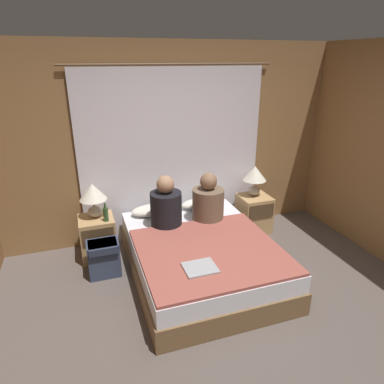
{
  "coord_description": "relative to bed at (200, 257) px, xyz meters",
  "views": [
    {
      "loc": [
        -1.15,
        -2.1,
        2.3
      ],
      "look_at": [
        0.0,
        1.29,
        0.88
      ],
      "focal_mm": 32.0,
      "sensor_mm": 36.0,
      "label": 1
    }
  ],
  "objects": [
    {
      "name": "bed",
      "position": [
        0.0,
        0.0,
        0.0
      ],
      "size": [
        1.49,
        1.97,
        0.43
      ],
      "color": "brown",
      "rests_on": "ground_plane"
    },
    {
      "name": "lamp_right",
      "position": [
        1.06,
        0.78,
        0.59
      ],
      "size": [
        0.32,
        0.32,
        0.42
      ],
      "color": "#B2A899",
      "rests_on": "nightstand_right"
    },
    {
      "name": "backpack_on_floor",
      "position": [
        -1.03,
        0.32,
        0.02
      ],
      "size": [
        0.34,
        0.28,
        0.41
      ],
      "color": "#333D56",
      "rests_on": "ground_plane"
    },
    {
      "name": "lamp_left",
      "position": [
        -1.06,
        0.78,
        0.59
      ],
      "size": [
        0.32,
        0.32,
        0.42
      ],
      "color": "#B2A899",
      "rests_on": "nightstand_left"
    },
    {
      "name": "nightstand_right",
      "position": [
        1.06,
        0.73,
        0.05
      ],
      "size": [
        0.41,
        0.41,
        0.52
      ],
      "color": "tan",
      "rests_on": "ground_plane"
    },
    {
      "name": "person_left_in_bed",
      "position": [
        -0.27,
        0.44,
        0.47
      ],
      "size": [
        0.37,
        0.37,
        0.62
      ],
      "color": "black",
      "rests_on": "bed"
    },
    {
      "name": "blanket_on_bed",
      "position": [
        0.0,
        -0.27,
        0.23
      ],
      "size": [
        1.43,
        1.36,
        0.03
      ],
      "color": "#994C42",
      "rests_on": "bed"
    },
    {
      "name": "pillow_left",
      "position": [
        -0.33,
        0.8,
        0.28
      ],
      "size": [
        0.59,
        0.29,
        0.12
      ],
      "color": "silver",
      "rests_on": "bed"
    },
    {
      "name": "beer_bottle_on_left_stand",
      "position": [
        -0.95,
        0.62,
        0.4
      ],
      "size": [
        0.06,
        0.06,
        0.22
      ],
      "color": "#2D4C28",
      "rests_on": "nightstand_left"
    },
    {
      "name": "person_right_in_bed",
      "position": [
        0.26,
        0.44,
        0.46
      ],
      "size": [
        0.38,
        0.38,
        0.6
      ],
      "color": "brown",
      "rests_on": "bed"
    },
    {
      "name": "curtain_panel",
      "position": [
        0.0,
        1.04,
        0.9
      ],
      "size": [
        2.59,
        0.03,
        2.23
      ],
      "color": "silver",
      "rests_on": "ground_plane"
    },
    {
      "name": "pillow_right",
      "position": [
        0.33,
        0.8,
        0.28
      ],
      "size": [
        0.59,
        0.29,
        0.12
      ],
      "color": "silver",
      "rests_on": "bed"
    },
    {
      "name": "nightstand_left",
      "position": [
        -1.06,
        0.73,
        0.05
      ],
      "size": [
        0.41,
        0.41,
        0.52
      ],
      "color": "tan",
      "rests_on": "ground_plane"
    },
    {
      "name": "wall_back",
      "position": [
        0.0,
        1.1,
        1.04
      ],
      "size": [
        4.48,
        0.06,
        2.5
      ],
      "color": "olive",
      "rests_on": "ground_plane"
    },
    {
      "name": "laptop_on_bed",
      "position": [
        -0.21,
        -0.56,
        0.26
      ],
      "size": [
        0.3,
        0.26,
        0.02
      ],
      "color": "#9EA0A5",
      "rests_on": "blanket_on_bed"
    },
    {
      "name": "ground_plane",
      "position": [
        0.0,
        -0.99,
        -0.21
      ],
      "size": [
        16.0,
        16.0,
        0.0
      ],
      "primitive_type": "plane",
      "color": "#564C47"
    }
  ]
}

